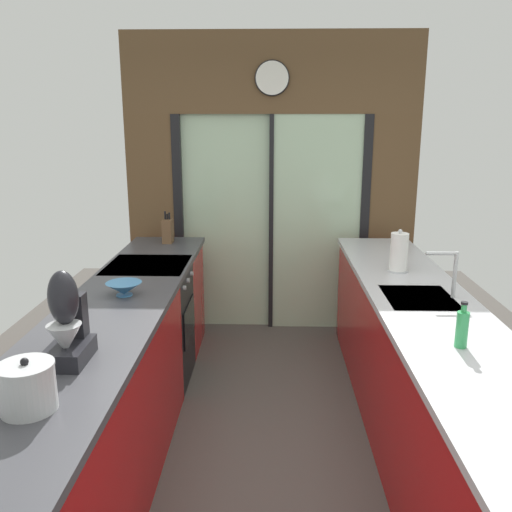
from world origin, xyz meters
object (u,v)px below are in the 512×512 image
stand_mixer (67,327)px  paper_towel_roll (399,253)px  soap_bottle_far (462,328)px  mixing_bowl (124,288)px  knife_block (168,231)px  stock_pot (27,387)px  oven_range (151,324)px

stand_mixer → paper_towel_roll: bearing=40.0°
paper_towel_roll → stand_mixer: bearing=-140.0°
stand_mixer → soap_bottle_far: 1.79m
soap_bottle_far → paper_towel_roll: (0.00, 1.29, 0.04)m
mixing_bowl → paper_towel_roll: 1.87m
knife_block → soap_bottle_far: (1.78, -2.16, -0.01)m
paper_towel_roll → mixing_bowl: bearing=-162.0°
knife_block → paper_towel_roll: 1.98m
paper_towel_roll → stock_pot: bearing=-133.0°
knife_block → stock_pot: knife_block is taller
oven_range → knife_block: knife_block is taller
knife_block → soap_bottle_far: size_ratio=1.22×
paper_towel_roll → soap_bottle_far: bearing=-90.0°
soap_bottle_far → paper_towel_roll: 1.29m
stand_mixer → stock_pot: bearing=-90.0°
stand_mixer → mixing_bowl: bearing=90.0°
oven_range → paper_towel_roll: 1.90m
oven_range → soap_bottle_far: bearing=-38.4°
stock_pot → paper_towel_roll: bearing=47.0°
oven_range → paper_towel_roll: paper_towel_roll is taller
knife_block → stand_mixer: bearing=-90.0°
mixing_bowl → soap_bottle_far: 1.92m
stand_mixer → paper_towel_roll: 2.32m
mixing_bowl → soap_bottle_far: (1.78, -0.71, 0.05)m
stand_mixer → stock_pot: stand_mixer is taller
knife_block → stock_pot: (0.00, -2.77, -0.01)m
knife_block → paper_towel_roll: bearing=-25.9°
oven_range → stock_pot: (0.02, -2.04, 0.56)m
oven_range → stock_pot: bearing=-89.5°
mixing_bowl → stand_mixer: bearing=-90.0°
mixing_bowl → paper_towel_roll: bearing=18.0°
mixing_bowl → stock_pot: bearing=-90.0°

